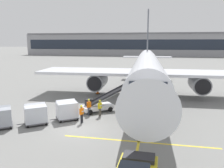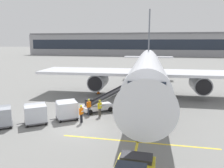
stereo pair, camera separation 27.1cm
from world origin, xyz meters
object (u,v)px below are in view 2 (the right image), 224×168
object	(u,v)px
baggage_cart_lead	(67,109)
ground_crew_by_carts	(81,113)
ground_crew_marshaller	(89,106)
safety_cone_engine_keepout	(98,92)
parked_airplane	(148,69)
baggage_cart_second	(35,113)
belt_loader	(100,104)
ground_crew_by_loader	(100,107)
baggage_cart_third	(0,117)

from	to	relation	value
baggage_cart_lead	ground_crew_by_carts	world-z (taller)	baggage_cart_lead
ground_crew_marshaller	safety_cone_engine_keepout	distance (m)	9.78
parked_airplane	baggage_cart_second	size ratio (longest dim) A/B	15.04
belt_loader	ground_crew_marshaller	distance (m)	1.77
belt_loader	safety_cone_engine_keepout	bearing A→B (deg)	106.04
parked_airplane	ground_crew_by_loader	distance (m)	11.26
baggage_cart_lead	ground_crew_by_carts	bearing A→B (deg)	-20.70
ground_crew_by_carts	safety_cone_engine_keepout	bearing A→B (deg)	97.40
baggage_cart_third	baggage_cart_second	bearing A→B (deg)	29.12
parked_airplane	baggage_cart_third	world-z (taller)	parked_airplane
ground_crew_by_loader	ground_crew_by_carts	bearing A→B (deg)	-119.72
ground_crew_by_loader	ground_crew_marshaller	world-z (taller)	same
baggage_cart_lead	ground_crew_by_loader	size ratio (longest dim) A/B	1.54
parked_airplane	ground_crew_by_loader	xyz separation A→B (m)	(-4.32, -10.03, -2.78)
belt_loader	baggage_cart_lead	xyz separation A→B (m)	(-2.49, -3.26, 0.18)
baggage_cart_second	ground_crew_by_carts	size ratio (longest dim) A/B	1.54
baggage_cart_lead	belt_loader	bearing A→B (deg)	52.59
belt_loader	ground_crew_marshaller	world-z (taller)	belt_loader
baggage_cart_second	parked_airplane	bearing A→B (deg)	53.99
safety_cone_engine_keepout	belt_loader	bearing A→B (deg)	-73.96
safety_cone_engine_keepout	baggage_cart_second	bearing A→B (deg)	-101.05
baggage_cart_third	safety_cone_engine_keepout	distance (m)	15.41
baggage_cart_second	ground_crew_by_loader	world-z (taller)	baggage_cart_second
safety_cone_engine_keepout	baggage_cart_lead	bearing A→B (deg)	-90.95
ground_crew_by_carts	safety_cone_engine_keepout	world-z (taller)	ground_crew_by_carts
baggage_cart_lead	ground_crew_by_loader	bearing A→B (deg)	26.82
baggage_cart_third	parked_airplane	bearing A→B (deg)	50.19
baggage_cart_lead	safety_cone_engine_keepout	world-z (taller)	baggage_cart_lead
parked_airplane	belt_loader	distance (m)	10.00
safety_cone_engine_keepout	ground_crew_by_loader	bearing A→B (deg)	-74.12
ground_crew_by_loader	safety_cone_engine_keepout	size ratio (longest dim) A/B	2.67
baggage_cart_third	ground_crew_by_loader	size ratio (longest dim) A/B	1.54
belt_loader	ground_crew_by_carts	size ratio (longest dim) A/B	2.87
ground_crew_marshaller	ground_crew_by_loader	bearing A→B (deg)	-7.40
ground_crew_marshaller	baggage_cart_lead	bearing A→B (deg)	-136.78
baggage_cart_third	ground_crew_by_carts	bearing A→B (deg)	20.78
ground_crew_marshaller	safety_cone_engine_keepout	xyz separation A→B (m)	(-1.58, 9.62, -0.68)
ground_crew_by_carts	ground_crew_by_loader	bearing A→B (deg)	60.28
ground_crew_by_carts	baggage_cart_third	bearing A→B (deg)	-159.22
parked_airplane	baggage_cart_second	xyz separation A→B (m)	(-9.64, -13.27, -2.78)
baggage_cart_second	baggage_cart_third	bearing A→B (deg)	-150.88
baggage_cart_lead	ground_crew_by_loader	xyz separation A→B (m)	(2.97, 1.50, -0.00)
safety_cone_engine_keepout	baggage_cart_third	bearing A→B (deg)	-109.68
baggage_cart_lead	ground_crew_marshaller	world-z (taller)	baggage_cart_lead
parked_airplane	ground_crew_marshaller	xyz separation A→B (m)	(-5.52, -9.87, -2.78)
baggage_cart_third	ground_crew_by_carts	world-z (taller)	baggage_cart_third
parked_airplane	baggage_cart_third	bearing A→B (deg)	-129.81
parked_airplane	ground_crew_by_carts	world-z (taller)	parked_airplane
baggage_cart_second	baggage_cart_third	world-z (taller)	same
ground_crew_by_carts	belt_loader	bearing A→B (deg)	79.07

